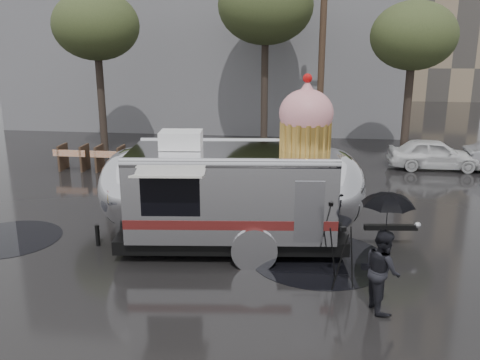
# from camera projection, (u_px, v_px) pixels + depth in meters

# --- Properties ---
(ground) EXTENTS (120.00, 120.00, 0.00)m
(ground) POSITION_uv_depth(u_px,v_px,m) (196.00, 313.00, 9.60)
(ground) COLOR black
(ground) RESTS_ON ground
(puddles) EXTENTS (11.47, 7.90, 0.01)m
(puddles) POSITION_uv_depth(u_px,v_px,m) (66.00, 278.00, 10.99)
(puddles) COLOR black
(puddles) RESTS_ON ground
(grey_building) EXTENTS (22.00, 12.00, 13.00)m
(grey_building) POSITION_uv_depth(u_px,v_px,m) (213.00, 13.00, 31.26)
(grey_building) COLOR slate
(grey_building) RESTS_ON ground
(utility_pole) EXTENTS (1.60, 0.28, 9.00)m
(utility_pole) POSITION_uv_depth(u_px,v_px,m) (322.00, 48.00, 21.40)
(utility_pole) COLOR #473323
(utility_pole) RESTS_ON ground
(tree_left) EXTENTS (3.64, 3.64, 6.95)m
(tree_left) POSITION_uv_depth(u_px,v_px,m) (96.00, 26.00, 21.41)
(tree_left) COLOR #382D26
(tree_left) RESTS_ON ground
(tree_mid) EXTENTS (4.20, 4.20, 8.03)m
(tree_mid) POSITION_uv_depth(u_px,v_px,m) (266.00, 7.00, 22.21)
(tree_mid) COLOR #382D26
(tree_mid) RESTS_ON ground
(tree_right) EXTENTS (3.36, 3.36, 6.42)m
(tree_right) POSITION_uv_depth(u_px,v_px,m) (413.00, 37.00, 19.89)
(tree_right) COLOR #382D26
(tree_right) RESTS_ON ground
(barricade_row) EXTENTS (4.30, 0.80, 1.00)m
(barricade_row) POSITION_uv_depth(u_px,v_px,m) (110.00, 158.00, 19.67)
(barricade_row) COLOR #473323
(barricade_row) RESTS_ON ground
(airstream_trailer) EXTENTS (8.00, 3.60, 4.33)m
(airstream_trailer) POSITION_uv_depth(u_px,v_px,m) (236.00, 188.00, 12.22)
(airstream_trailer) COLOR silver
(airstream_trailer) RESTS_ON ground
(person_right) EXTENTS (0.61, 0.85, 1.60)m
(person_right) POSITION_uv_depth(u_px,v_px,m) (383.00, 270.00, 9.54)
(person_right) COLOR black
(person_right) RESTS_ON ground
(umbrella_black) EXTENTS (1.19, 1.19, 2.36)m
(umbrella_black) POSITION_uv_depth(u_px,v_px,m) (387.00, 212.00, 9.23)
(umbrella_black) COLOR black
(umbrella_black) RESTS_ON ground
(tripod) EXTENTS (0.54, 0.53, 1.33)m
(tripod) POSITION_uv_depth(u_px,v_px,m) (342.00, 252.00, 10.42)
(tripod) COLOR black
(tripod) RESTS_ON ground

